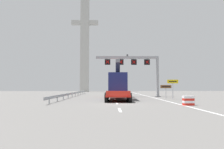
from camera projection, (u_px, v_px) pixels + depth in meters
The scene contains 10 objects.
ground at pixel (117, 103), 21.26m from camera, with size 112.00×112.00×0.00m, color slate.
lane_markings at pixel (112, 94), 50.39m from camera, with size 0.20×72.97×0.01m.
edge_line_right at pixel (151, 97), 33.33m from camera, with size 0.20×63.00×0.01m, color silver.
overhead_lane_gantry at pixel (136, 64), 35.26m from camera, with size 11.31×0.90×7.44m.
heavy_haul_truck_red at pixel (118, 85), 29.78m from camera, with size 3.43×14.13×5.30m.
exit_sign_yellow at pixel (173, 84), 28.08m from camera, with size 1.54×0.15×2.76m.
tourist_info_sign_brown at pixel (166, 88), 30.57m from camera, with size 1.69×0.15×2.01m.
crash_barrier_striped at pixel (188, 101), 19.03m from camera, with size 1.02×0.54×0.90m.
guardrail_left at pixel (74, 93), 35.39m from camera, with size 0.13×32.47×0.76m.
bridge_pylon_distant at pixel (85, 35), 67.93m from camera, with size 9.00×2.00×37.89m.
Camera 1 is at (-0.90, -21.39, 1.81)m, focal length 32.09 mm.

